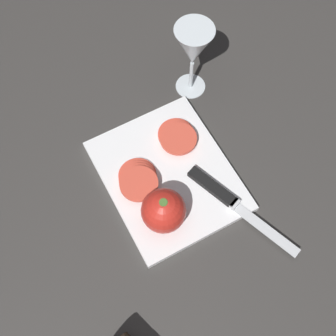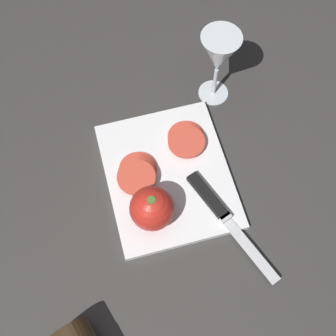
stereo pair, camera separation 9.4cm
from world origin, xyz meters
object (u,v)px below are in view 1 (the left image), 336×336
Objects in this scene: tomato_slice_stack_near at (138,180)px; whole_tomato at (164,211)px; tomato_slice_stack_far at (177,136)px; wine_glass at (193,49)px; knife at (221,194)px.

whole_tomato is at bearing -174.82° from tomato_slice_stack_near.
wine_glass is at bearing -40.95° from tomato_slice_stack_far.
wine_glass is 0.34m from whole_tomato.
whole_tomato reaches higher than tomato_slice_stack_far.
tomato_slice_stack_near is 0.13m from tomato_slice_stack_far.
tomato_slice_stack_far is at bearing 164.55° from knife.
tomato_slice_stack_near is (0.11, 0.13, 0.01)m from knife.
whole_tomato is at bearing 141.02° from wine_glass.
wine_glass reaches higher than knife.
whole_tomato is 0.92× the size of tomato_slice_stack_far.
wine_glass is 1.97× the size of tomato_slice_stack_far.
whole_tomato is 0.13m from knife.
tomato_slice_stack_near is at bearing 5.18° from whole_tomato.
tomato_slice_stack_near is at bearing 127.01° from wine_glass.
wine_glass is at bearing -38.98° from whole_tomato.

